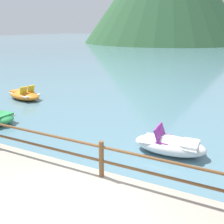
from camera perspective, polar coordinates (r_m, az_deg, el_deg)
The scene contains 3 objects.
dock_railing at distance 6.65m, azimuth -2.28°, elevation -9.22°, with size 23.92×0.12×0.95m.
pedal_boat_0 at distance 9.02m, azimuth 12.24°, elevation -6.84°, with size 2.37×1.19×0.89m.
pedal_boat_1 at distance 16.24m, azimuth -18.17°, elevation 3.54°, with size 2.58×1.74×0.82m.
Camera 1 is at (2.91, -3.62, 3.99)m, focal length 42.95 mm.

